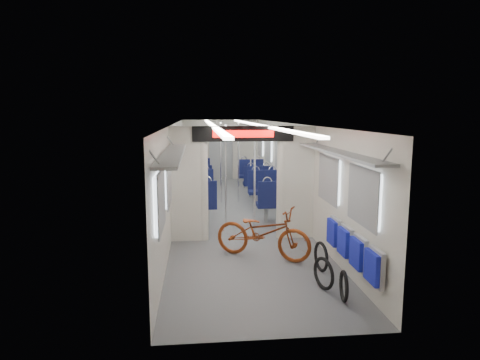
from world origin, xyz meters
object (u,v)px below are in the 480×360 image
Objects in this scene: bicycle at (263,232)px; seat_bay_near_right at (270,192)px; seat_bay_far_left at (197,175)px; stanchion_far_right at (238,163)px; bike_hoop_a at (344,288)px; stanchion_near_right at (255,179)px; bike_hoop_c at (321,258)px; stanchion_near_left at (226,177)px; seat_bay_near_left at (197,192)px; bike_hoop_b at (324,275)px; stanchion_far_left at (221,163)px; flip_bench at (351,247)px; seat_bay_far_right at (254,176)px.

seat_bay_near_right is (0.71, 3.39, 0.08)m from bicycle.
stanchion_far_right reaches higher than seat_bay_far_left.
bike_hoop_a is 3.78m from stanchion_near_right.
seat_bay_far_left reaches higher than bike_hoop_c.
stanchion_near_left is (-0.51, 2.11, 0.68)m from bicycle.
seat_bay_near_left reaches higher than bicycle.
stanchion_far_left is (-1.13, 6.36, 0.93)m from bike_hoop_b.
bike_hoop_a is 8.66m from seat_bay_far_left.
seat_bay_near_left is at bearing -131.32° from stanchion_far_right.
flip_bench is 0.90× the size of stanchion_far_right.
bike_hoop_b is 8.21m from seat_bay_far_left.
stanchion_far_right is (-0.81, 5.60, 0.93)m from bike_hoop_c.
stanchion_far_right reaches higher than bike_hoop_b.
flip_bench is at bearing 15.95° from bike_hoop_b.
bike_hoop_a is 8.32m from seat_bay_far_right.
seat_bay_near_right is 1.91m from stanchion_near_right.
stanchion_near_right reaches higher than seat_bay_near_left.
bike_hoop_b is 3.34m from stanchion_near_right.
stanchion_far_left is (-0.54, 3.20, 0.00)m from stanchion_near_right.
bicycle is at bearing -71.51° from seat_bay_near_left.
flip_bench is (1.13, -1.33, 0.11)m from bicycle.
bicycle is at bearing 138.25° from bike_hoop_c.
seat_bay_near_left is at bearing 177.32° from seat_bay_near_right.
stanchion_near_right reaches higher than seat_bay_far_right.
stanchion_far_left and stanchion_far_right have the same top height.
seat_bay_near_right reaches higher than seat_bay_far_right.
stanchion_far_left is 1.00× the size of stanchion_far_right.
seat_bay_near_right is (-0.42, 4.72, -0.04)m from flip_bench.
bicycle is at bearing -90.43° from stanchion_far_right.
stanchion_near_left is 2.79m from stanchion_far_right.
bike_hoop_c is at bearing -102.31° from bicycle.
seat_bay_far_left reaches higher than bike_hoop_a.
bike_hoop_a is (-0.30, -0.55, -0.39)m from flip_bench.
stanchion_far_right is at bearing 78.69° from stanchion_near_left.
seat_bay_near_left is 3.05m from seat_bay_far_left.
bicycle is 0.77× the size of stanchion_far_left.
bike_hoop_b is at bearing -84.23° from stanchion_far_right.
bicycle is 0.89× the size of seat_bay_far_right.
stanchion_near_left is at bearing -105.75° from seat_bay_far_right.
bike_hoop_c is 7.56m from seat_bay_far_left.
bike_hoop_b is 0.23× the size of seat_bay_far_left.
bike_hoop_a is at bearing -78.13° from stanchion_near_right.
stanchion_near_right is at bearing -55.22° from seat_bay_near_left.
stanchion_far_left reaches higher than flip_bench.
seat_bay_far_right reaches higher than bike_hoop_b.
seat_bay_near_left reaches higher than seat_bay_near_right.
flip_bench is at bearing -70.89° from stanchion_near_right.
bike_hoop_a is at bearing -118.22° from flip_bench.
stanchion_far_right reaches higher than flip_bench.
seat_bay_near_left reaches higher than bike_hoop_c.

